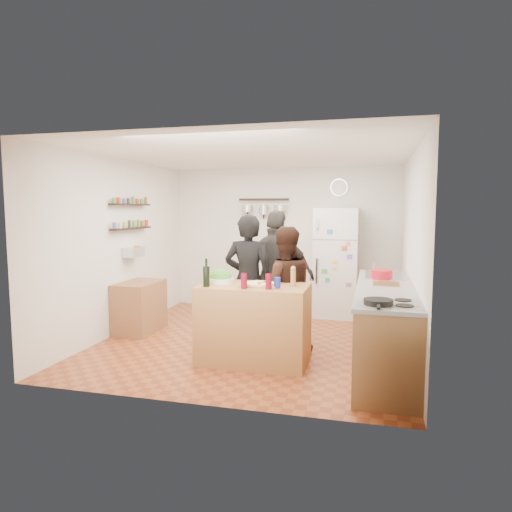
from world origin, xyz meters
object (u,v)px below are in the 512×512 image
(red_bowl, at_px, (381,274))
(person_back, at_px, (277,275))
(prep_island, at_px, (254,324))
(fridge, at_px, (336,262))
(person_center, at_px, (284,289))
(pepper_mill, at_px, (293,278))
(salad_bowl, at_px, (221,281))
(side_table, at_px, (140,307))
(wall_clock, at_px, (339,187))
(person_left, at_px, (248,281))
(salt_canister, at_px, (277,283))
(wine_bottle, at_px, (206,277))
(skillet, at_px, (378,302))
(counter_run, at_px, (385,326))

(red_bowl, bearing_deg, person_back, 172.37)
(prep_island, height_order, fridge, fridge)
(person_center, bearing_deg, pepper_mill, 94.33)
(pepper_mill, bearing_deg, fridge, 83.61)
(salad_bowl, height_order, side_table, salad_bowl)
(pepper_mill, bearing_deg, wall_clock, 84.35)
(salad_bowl, xyz_separation_m, person_left, (0.20, 0.52, -0.08))
(person_left, height_order, wall_clock, wall_clock)
(salt_canister, relative_size, side_table, 0.15)
(salt_canister, bearing_deg, wall_clock, 81.87)
(wine_bottle, bearing_deg, prep_island, 23.75)
(wine_bottle, distance_m, side_table, 1.94)
(skillet, xyz_separation_m, wall_clock, (-0.65, 3.70, 1.20))
(salad_bowl, distance_m, wall_clock, 3.31)
(fridge, height_order, wall_clock, wall_clock)
(salt_canister, distance_m, person_left, 0.87)
(salad_bowl, relative_size, red_bowl, 1.18)
(prep_island, relative_size, red_bowl, 4.69)
(skillet, relative_size, side_table, 0.33)
(salad_bowl, relative_size, fridge, 0.17)
(salad_bowl, bearing_deg, side_table, 151.82)
(pepper_mill, height_order, fridge, fridge)
(person_left, bearing_deg, red_bowl, -173.80)
(skillet, bearing_deg, counter_run, 84.67)
(person_left, distance_m, wall_clock, 2.84)
(counter_run, bearing_deg, wall_clock, 105.92)
(person_center, bearing_deg, person_back, -87.27)
(counter_run, bearing_deg, salt_canister, -161.20)
(skillet, bearing_deg, salt_canister, 148.32)
(wine_bottle, relative_size, skillet, 0.87)
(counter_run, height_order, fridge, fridge)
(prep_island, bearing_deg, wall_clock, 75.87)
(salad_bowl, relative_size, side_table, 0.39)
(fridge, bearing_deg, salad_bowl, -114.48)
(salt_canister, distance_m, wall_clock, 3.28)
(wine_bottle, relative_size, person_back, 0.13)
(wine_bottle, bearing_deg, salad_bowl, 73.50)
(person_left, height_order, red_bowl, person_left)
(prep_island, relative_size, person_back, 0.70)
(pepper_mill, distance_m, fridge, 2.55)
(fridge, distance_m, side_table, 3.23)
(wall_clock, distance_m, side_table, 3.82)
(person_back, bearing_deg, person_left, 64.32)
(salt_canister, relative_size, skillet, 0.45)
(skillet, relative_size, fridge, 0.15)
(person_center, distance_m, red_bowl, 1.23)
(pepper_mill, bearing_deg, side_table, 161.12)
(prep_island, height_order, wall_clock, wall_clock)
(pepper_mill, height_order, side_table, pepper_mill)
(prep_island, xyz_separation_m, red_bowl, (1.43, 0.81, 0.52))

